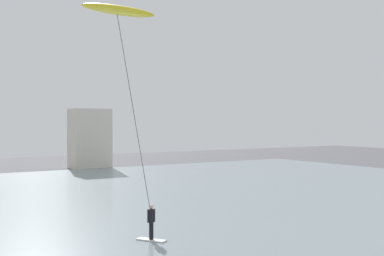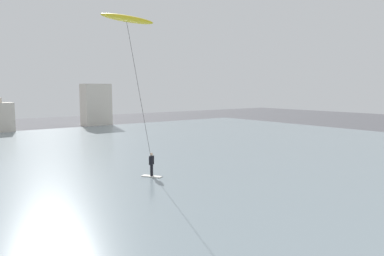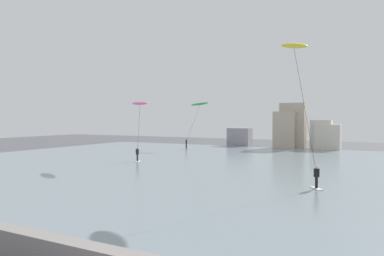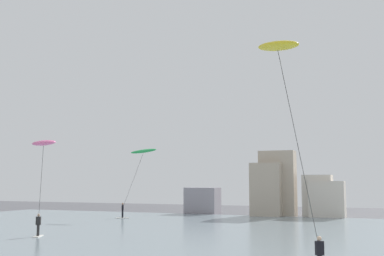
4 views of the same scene
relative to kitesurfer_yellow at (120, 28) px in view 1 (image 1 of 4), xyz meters
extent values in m
cube|color=gray|center=(-1.71, 8.72, -9.57)|extent=(84.00, 52.00, 0.10)
cube|color=beige|center=(12.57, 36.17, -6.17)|extent=(4.35, 3.11, 6.90)
cube|color=silver|center=(1.52, -0.03, -9.49)|extent=(1.11, 1.42, 0.06)
cylinder|color=black|center=(1.52, -0.03, -9.07)|extent=(0.20, 0.20, 0.78)
cube|color=black|center=(1.52, -0.03, -8.38)|extent=(0.40, 0.37, 0.60)
sphere|color=beige|center=(1.52, -0.03, -7.97)|extent=(0.20, 0.20, 0.20)
cylinder|color=#333333|center=(0.70, -0.01, -3.91)|extent=(1.68, 0.05, 9.04)
ellipsoid|color=yellow|center=(-0.13, 0.00, 0.75)|extent=(3.12, 3.47, 1.11)
camera|label=1|loc=(-9.44, -20.84, -4.04)|focal=48.50mm
camera|label=2|loc=(-10.71, -20.59, -3.60)|focal=33.48mm
camera|label=3|loc=(5.56, -26.61, -4.52)|focal=33.66mm
camera|label=4|loc=(4.40, -21.83, -5.52)|focal=45.26mm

